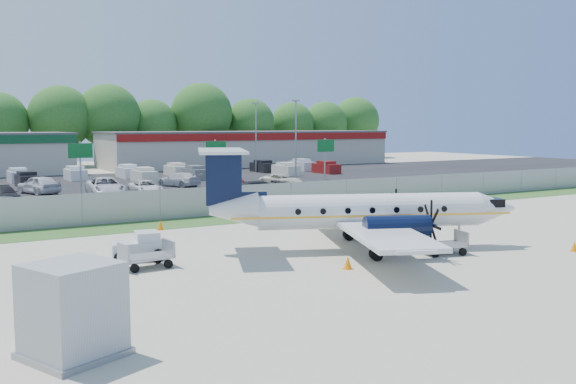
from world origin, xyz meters
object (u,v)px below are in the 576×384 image
pushback_tug (139,246)px  service_container (73,313)px  baggage_cart_near (146,256)px  baggage_cart_far (443,244)px  aircraft (363,211)px

pushback_tug → service_container: size_ratio=0.85×
service_container → baggage_cart_near: bearing=61.5°
baggage_cart_far → service_container: service_container is taller
pushback_tug → baggage_cart_near: 1.99m
aircraft → service_container: (-15.80, -7.99, -0.75)m
baggage_cart_far → service_container: (-18.36, -5.03, 0.68)m
aircraft → pushback_tug: (-10.38, 3.37, -1.33)m
pushback_tug → service_container: (-5.42, -11.37, 0.58)m
pushback_tug → service_container: bearing=-115.5°
aircraft → service_container: size_ratio=5.42×
pushback_tug → baggage_cart_far: 14.41m
pushback_tug → baggage_cart_far: pushback_tug is taller
pushback_tug → baggage_cart_near: pushback_tug is taller
pushback_tug → baggage_cart_far: size_ratio=1.09×
pushback_tug → baggage_cart_near: (-0.31, -1.97, -0.08)m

